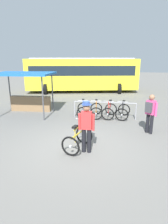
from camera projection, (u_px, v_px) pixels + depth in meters
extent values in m
plane|color=slate|center=(80.00, 146.00, 6.83)|extent=(80.00, 80.00, 0.00)
cylinder|color=#99999E|center=(75.00, 109.00, 10.09)|extent=(0.06, 0.06, 0.85)
cylinder|color=#99999E|center=(136.00, 112.00, 9.61)|extent=(0.06, 0.06, 0.85)
cylinder|color=#99999E|center=(105.00, 102.00, 9.74)|extent=(3.15, 0.09, 0.05)
torus|color=black|center=(83.00, 108.00, 10.72)|extent=(0.67, 0.19, 0.66)
cylinder|color=#B7B7BC|center=(83.00, 108.00, 10.72)|extent=(0.09, 0.07, 0.08)
torus|color=black|center=(83.00, 113.00, 9.73)|extent=(0.67, 0.19, 0.66)
cylinder|color=#B7B7BC|center=(83.00, 113.00, 9.73)|extent=(0.09, 0.07, 0.08)
cube|color=#2D56B7|center=(83.00, 106.00, 10.16)|extent=(0.17, 0.91, 0.04)
cube|color=#2D56B7|center=(83.00, 102.00, 10.06)|extent=(0.13, 0.61, 0.04)
cylinder|color=#2D56B7|center=(83.00, 105.00, 10.33)|extent=(0.03, 0.03, 0.55)
cube|color=black|center=(83.00, 100.00, 10.25)|extent=(0.15, 0.26, 0.06)
cylinder|color=#2D56B7|center=(83.00, 106.00, 9.77)|extent=(0.03, 0.03, 0.63)
cylinder|color=#B7B7BC|center=(83.00, 100.00, 9.68)|extent=(0.52, 0.11, 0.03)
torus|color=black|center=(96.00, 109.00, 10.61)|extent=(0.66, 0.13, 0.66)
cylinder|color=#B7B7BC|center=(96.00, 109.00, 10.61)|extent=(0.09, 0.07, 0.08)
torus|color=black|center=(96.00, 114.00, 9.63)|extent=(0.66, 0.13, 0.66)
cylinder|color=#B7B7BC|center=(96.00, 114.00, 9.63)|extent=(0.09, 0.07, 0.08)
cube|color=orange|center=(96.00, 107.00, 10.06)|extent=(0.12, 0.92, 0.04)
cube|color=orange|center=(96.00, 103.00, 9.95)|extent=(0.09, 0.61, 0.04)
cylinder|color=orange|center=(96.00, 105.00, 10.22)|extent=(0.03, 0.03, 0.55)
cube|color=black|center=(96.00, 100.00, 10.15)|extent=(0.14, 0.25, 0.06)
cylinder|color=orange|center=(96.00, 107.00, 9.66)|extent=(0.03, 0.03, 0.63)
cylinder|color=#B7B7BC|center=(96.00, 101.00, 9.58)|extent=(0.52, 0.08, 0.03)
torus|color=black|center=(111.00, 109.00, 10.48)|extent=(0.67, 0.18, 0.66)
cylinder|color=#B7B7BC|center=(111.00, 109.00, 10.48)|extent=(0.09, 0.07, 0.08)
torus|color=black|center=(108.00, 114.00, 9.54)|extent=(0.67, 0.18, 0.66)
cylinder|color=#B7B7BC|center=(108.00, 114.00, 9.54)|extent=(0.09, 0.07, 0.08)
cube|color=red|center=(110.00, 107.00, 9.95)|extent=(0.15, 0.92, 0.04)
cube|color=red|center=(110.00, 103.00, 9.85)|extent=(0.11, 0.61, 0.04)
cylinder|color=red|center=(110.00, 106.00, 10.11)|extent=(0.03, 0.03, 0.55)
cube|color=black|center=(110.00, 101.00, 10.03)|extent=(0.15, 0.25, 0.06)
cylinder|color=red|center=(108.00, 107.00, 9.57)|extent=(0.03, 0.03, 0.63)
cylinder|color=#B7B7BC|center=(109.00, 101.00, 9.49)|extent=(0.52, 0.09, 0.03)
torus|color=black|center=(124.00, 110.00, 10.37)|extent=(0.67, 0.19, 0.66)
cylinder|color=#B7B7BC|center=(124.00, 110.00, 10.37)|extent=(0.09, 0.07, 0.08)
torus|color=black|center=(122.00, 115.00, 9.44)|extent=(0.67, 0.19, 0.66)
cylinder|color=#B7B7BC|center=(122.00, 115.00, 9.44)|extent=(0.09, 0.07, 0.08)
cube|color=black|center=(123.00, 108.00, 9.85)|extent=(0.16, 0.91, 0.04)
cube|color=black|center=(123.00, 104.00, 9.74)|extent=(0.12, 0.61, 0.04)
cylinder|color=black|center=(124.00, 106.00, 10.00)|extent=(0.03, 0.03, 0.55)
cube|color=black|center=(124.00, 101.00, 9.93)|extent=(0.15, 0.25, 0.06)
cylinder|color=black|center=(122.00, 108.00, 9.47)|extent=(0.03, 0.03, 0.63)
cylinder|color=#B7B7BC|center=(123.00, 102.00, 9.38)|extent=(0.52, 0.10, 0.03)
torus|color=black|center=(70.00, 146.00, 6.03)|extent=(0.65, 0.23, 0.66)
cylinder|color=#B7B7BC|center=(70.00, 146.00, 6.03)|extent=(0.09, 0.08, 0.08)
torus|color=black|center=(84.00, 135.00, 6.92)|extent=(0.65, 0.23, 0.66)
cylinder|color=#B7B7BC|center=(84.00, 135.00, 6.92)|extent=(0.09, 0.08, 0.08)
cube|color=yellow|center=(78.00, 134.00, 6.42)|extent=(0.28, 0.89, 0.04)
cube|color=yellow|center=(78.00, 127.00, 6.40)|extent=(0.20, 0.60, 0.04)
cylinder|color=yellow|center=(75.00, 135.00, 6.24)|extent=(0.03, 0.03, 0.55)
cube|color=black|center=(75.00, 127.00, 6.17)|extent=(0.18, 0.26, 0.06)
cylinder|color=yellow|center=(83.00, 128.00, 6.73)|extent=(0.03, 0.03, 0.63)
cylinder|color=#B7B7BC|center=(83.00, 120.00, 6.65)|extent=(0.51, 0.17, 0.03)
cube|color=gray|center=(84.00, 122.00, 6.80)|extent=(0.30, 0.26, 0.22)
ellipsoid|color=beige|center=(84.00, 119.00, 6.78)|extent=(0.22, 0.20, 0.16)
sphere|color=beige|center=(85.00, 116.00, 6.82)|extent=(0.11, 0.11, 0.11)
cylinder|color=black|center=(89.00, 141.00, 6.25)|extent=(0.14, 0.14, 0.82)
cylinder|color=black|center=(84.00, 140.00, 6.28)|extent=(0.14, 0.14, 0.82)
cube|color=red|center=(87.00, 120.00, 6.08)|extent=(0.34, 0.20, 0.58)
cylinder|color=red|center=(93.00, 122.00, 6.04)|extent=(0.09, 0.09, 0.55)
cylinder|color=red|center=(80.00, 122.00, 6.11)|extent=(0.09, 0.09, 0.55)
sphere|color=#9E7051|center=(87.00, 108.00, 5.97)|extent=(0.22, 0.22, 0.22)
cylinder|color=#334C8C|center=(87.00, 104.00, 5.94)|extent=(0.32, 0.32, 0.02)
cylinder|color=#334C8C|center=(87.00, 103.00, 5.93)|extent=(0.20, 0.20, 0.09)
cylinder|color=black|center=(148.00, 123.00, 7.95)|extent=(0.14, 0.14, 0.82)
cylinder|color=black|center=(151.00, 124.00, 7.82)|extent=(0.14, 0.14, 0.82)
cube|color=#E54C8C|center=(151.00, 107.00, 7.70)|extent=(0.39, 0.38, 0.58)
cylinder|color=#E54C8C|center=(147.00, 107.00, 7.89)|extent=(0.09, 0.09, 0.55)
cylinder|color=#E54C8C|center=(156.00, 110.00, 7.56)|extent=(0.09, 0.09, 0.55)
sphere|color=#9E7051|center=(152.00, 97.00, 7.58)|extent=(0.22, 0.22, 0.22)
cube|color=#3F3F44|center=(149.00, 107.00, 7.60)|extent=(0.29, 0.28, 0.40)
cube|color=yellow|center=(82.00, 74.00, 17.63)|extent=(10.30, 4.63, 2.70)
cube|color=#19232D|center=(82.00, 70.00, 17.53)|extent=(9.53, 4.48, 0.84)
cube|color=silver|center=(82.00, 58.00, 17.25)|extent=(9.27, 4.17, 0.08)
cylinder|color=black|center=(45.00, 89.00, 16.58)|extent=(0.44, 0.93, 0.90)
cylinder|color=black|center=(49.00, 85.00, 18.99)|extent=(0.44, 0.93, 0.90)
cylinder|color=black|center=(119.00, 89.00, 16.91)|extent=(0.44, 0.93, 0.90)
cylinder|color=black|center=(113.00, 85.00, 19.31)|extent=(0.44, 0.93, 0.90)
cylinder|color=#4C4C51|center=(10.00, 92.00, 11.36)|extent=(0.07, 0.07, 2.20)
cylinder|color=#4C4C51|center=(52.00, 93.00, 11.10)|extent=(0.07, 0.07, 2.20)
cylinder|color=#4C4C51|center=(43.00, 99.00, 9.37)|extent=(0.07, 0.07, 2.20)
cube|color=blue|center=(23.00, 74.00, 10.05)|extent=(3.24, 2.50, 0.10)
cube|color=olive|center=(31.00, 104.00, 11.26)|extent=(2.35, 0.45, 0.90)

